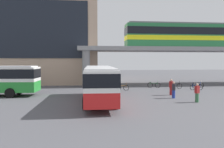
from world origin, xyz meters
TOP-DOWN VIEW (x-y plane):
  - ground_plane at (0.00, 10.00)m, footprint 120.00×120.00m
  - station_building at (-13.61, 24.47)m, footprint 28.87×15.90m
  - elevated_platform at (14.89, 16.77)m, footprint 33.99×6.32m
  - train at (14.26, 16.77)m, footprint 18.10×2.96m
  - bus_main at (0.39, 2.53)m, footprint 2.90×11.08m
  - bicycle_orange at (3.13, 12.91)m, footprint 1.69×0.70m
  - bicycle_silver at (14.57, 11.79)m, footprint 1.79×0.14m
  - bicycle_green at (8.56, 12.71)m, footprint 1.72×0.62m
  - bicycle_blue at (13.30, 9.70)m, footprint 1.79×0.11m
  - bicycle_black at (11.12, 11.25)m, footprint 1.79×0.13m
  - bicycle_brown at (3.66, 10.06)m, footprint 1.78×0.29m
  - pedestrian_at_kerb at (9.23, 1.48)m, footprint 0.47×0.41m
  - pedestrian_walking_across at (8.44, 5.83)m, footprint 0.47×0.45m
  - pedestrian_waiting_near_stop at (7.94, 3.83)m, footprint 0.32×0.44m

SIDE VIEW (x-z plane):
  - ground_plane at x=0.00m, z-range 0.00..0.00m
  - bicycle_orange at x=3.13m, z-range -0.16..0.88m
  - bicycle_silver at x=14.57m, z-range -0.16..0.88m
  - bicycle_green at x=8.56m, z-range -0.16..0.88m
  - bicycle_blue at x=13.30m, z-range -0.16..0.88m
  - bicycle_black at x=11.12m, z-range -0.16..0.88m
  - bicycle_brown at x=3.66m, z-range -0.16..0.88m
  - pedestrian_waiting_near_stop at x=7.94m, z-range -0.05..1.62m
  - pedestrian_at_kerb at x=9.23m, z-range -0.05..1.66m
  - pedestrian_walking_across at x=8.44m, z-range -0.05..1.70m
  - bus_main at x=0.39m, z-range 0.38..3.60m
  - elevated_platform at x=14.89m, z-range 2.14..7.98m
  - station_building at x=-13.61m, z-range 0.00..15.33m
  - train at x=14.26m, z-range 5.89..9.73m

